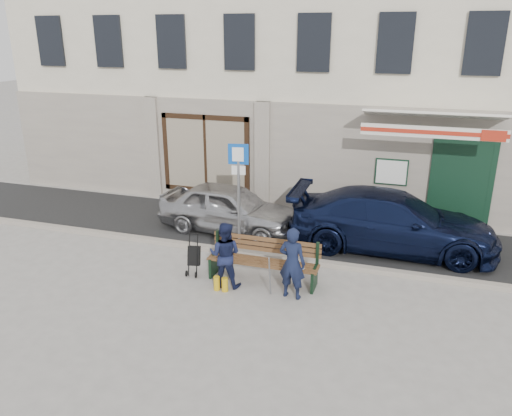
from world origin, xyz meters
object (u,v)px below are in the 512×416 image
at_px(parking_sign, 239,180).
at_px(car_silver, 229,208).
at_px(woman, 225,255).
at_px(car_navy, 392,221).
at_px(bench, 261,261).
at_px(man, 292,263).
at_px(stroller, 194,257).

bearing_deg(parking_sign, car_silver, 113.87).
bearing_deg(parking_sign, woman, -88.23).
height_order(car_navy, bench, car_navy).
distance_m(man, stroller, 2.35).
bearing_deg(car_navy, stroller, 123.54).
height_order(bench, stroller, bench).
xyz_separation_m(bench, stroller, (-1.50, -0.13, -0.05)).
distance_m(parking_sign, woman, 2.24).
distance_m(man, woman, 1.45).
height_order(car_navy, man, man).
bearing_deg(parking_sign, man, -56.77).
height_order(bench, woman, woman).
xyz_separation_m(parking_sign, man, (1.82, -2.00, -1.00)).
relative_size(car_silver, bench, 1.58).
bearing_deg(man, stroller, -2.08).
relative_size(man, stroller, 1.63).
height_order(woman, stroller, woman).
bearing_deg(bench, parking_sign, 124.02).
xyz_separation_m(car_silver, car_navy, (4.20, 0.10, 0.07)).
height_order(man, stroller, man).
height_order(car_silver, stroller, car_silver).
relative_size(car_silver, woman, 2.68).
distance_m(parking_sign, man, 2.89).
xyz_separation_m(car_silver, stroller, (0.14, -2.61, -0.24)).
xyz_separation_m(car_navy, woman, (-3.21, -3.01, -0.01)).
distance_m(parking_sign, stroller, 2.18).
bearing_deg(woman, car_silver, -74.37).
height_order(car_navy, woman, car_navy).
distance_m(car_silver, stroller, 2.62).
xyz_separation_m(car_navy, stroller, (-4.06, -2.71, -0.31)).
bearing_deg(car_navy, woman, 132.95).
relative_size(parking_sign, stroller, 2.83).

